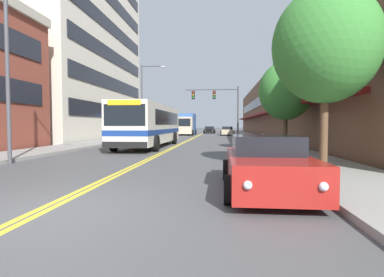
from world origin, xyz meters
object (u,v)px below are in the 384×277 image
Objects in this scene: street_lamp_left_far at (145,95)px; car_charcoal_parked_left_near at (163,133)px; traffic_signal_mast at (219,101)px; box_truck at (187,124)px; street_lamp_left_near at (14,42)px; car_black_moving_lead at (210,130)px; car_beige_parked_right_mid at (227,131)px; street_tree_right_mid at (286,91)px; fire_hydrant at (263,141)px; city_bus at (150,124)px; car_red_parked_right_foreground at (266,165)px; street_tree_right_near at (326,46)px.

car_charcoal_parked_left_near is at bearing 85.17° from street_lamp_left_far.
box_truck is at bearing 111.15° from traffic_signal_mast.
box_truck is 35.83m from street_lamp_left_near.
car_beige_parked_right_mid is at bearing -73.97° from car_black_moving_lead.
street_lamp_left_far is at bearing 131.11° from street_tree_right_mid.
street_lamp_left_far is at bearing 129.54° from fire_hydrant.
car_charcoal_parked_left_near is (-2.49, 17.51, -1.13)m from city_bus.
car_charcoal_parked_left_near is at bearing -106.01° from box_truck.
car_charcoal_parked_left_near is 32.92m from car_red_parked_right_foreground.
car_beige_parked_right_mid is 0.99× the size of car_black_moving_lead.
street_tree_right_mid is at bearing -29.19° from fire_hydrant.
car_beige_parked_right_mid is 17.18m from street_lamp_left_far.
box_truck is 29.15m from fire_hydrant.
car_red_parked_right_foreground is 0.75× the size of traffic_signal_mast.
car_black_moving_lead is 5.00× the size of fire_hydrant.
street_tree_right_near reaches higher than car_beige_parked_right_mid.
car_beige_parked_right_mid is 36.07m from street_lamp_left_near.
fire_hydrant is at bearing -62.92° from car_charcoal_parked_left_near.
street_tree_right_mid is 5.71× the size of fire_hydrant.
traffic_signal_mast is (5.17, -13.36, 2.49)m from box_truck.
fire_hydrant is at bearing 95.21° from street_tree_right_near.
street_lamp_left_near reaches higher than car_red_parked_right_foreground.
street_tree_right_mid is at bearing -75.16° from traffic_signal_mast.
street_lamp_left_near is 14.01m from street_tree_right_mid.
box_truck is 0.88× the size of street_lamp_left_near.
fire_hydrant is (-0.80, 8.73, -3.59)m from street_tree_right_near.
street_lamp_left_far is 17.59m from fire_hydrant.
street_tree_right_mid reaches higher than fire_hydrant.
street_tree_right_near is 9.47m from fire_hydrant.
street_lamp_left_far is 8.90× the size of fire_hydrant.
street_tree_right_near is 1.14× the size of street_tree_right_mid.
car_black_moving_lead is at bearing 82.31° from street_lamp_left_near.
street_tree_right_mid reaches higher than car_black_moving_lead.
traffic_signal_mast is 23.64m from street_lamp_left_near.
street_lamp_left_far is at bearing 118.05° from street_tree_right_near.
car_red_parked_right_foreground is 11.72m from fire_hydrant.
street_tree_right_mid is at bearing 76.04° from car_red_parked_right_foreground.
car_charcoal_parked_left_near reaches higher than fire_hydrant.
box_truck is 30.19m from street_tree_right_mid.
box_truck is at bearing 85.34° from street_lamp_left_near.
street_lamp_left_near is (-2.90, -35.57, 3.25)m from box_truck.
car_red_parked_right_foreground reaches higher than car_charcoal_parked_left_near.
car_red_parked_right_foreground reaches higher than fire_hydrant.
city_bus reaches higher than car_charcoal_parked_left_near.
street_lamp_left_far is at bearing 106.23° from city_bus.
city_bus is at bearing -104.05° from car_beige_parked_right_mid.
street_lamp_left_far is 24.81m from street_tree_right_near.
car_black_moving_lead is 0.88× the size of street_tree_right_mid.
city_bus is at bearing 127.18° from street_tree_right_near.
street_lamp_left_near is at bearing -97.69° from car_black_moving_lead.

